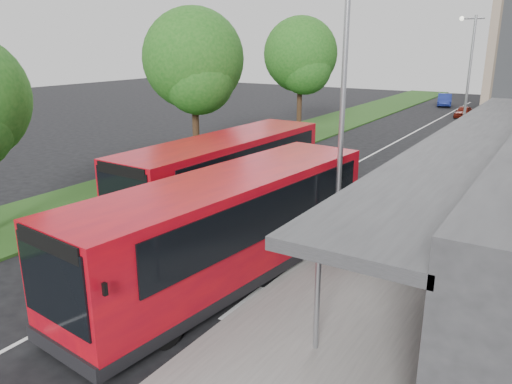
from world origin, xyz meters
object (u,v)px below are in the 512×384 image
lamp_post_near (340,108)px  bollard (472,149)px  bus_main (229,228)px  bus_second (225,174)px  tree_far (301,59)px  car_far (445,100)px  lamp_post_far (468,74)px  litter_bin (454,187)px  tree_mid (194,66)px  car_near (464,112)px

lamp_post_near → bollard: (1.24, 16.94, -4.06)m
bus_main → bus_second: size_ratio=1.03×
bus_main → lamp_post_near: bearing=63.1°
bus_main → bollard: size_ratio=10.80×
tree_far → car_far: bearing=77.5°
lamp_post_near → lamp_post_far: 20.00m
car_far → litter_bin: bearing=-89.0°
lamp_post_far → car_far: lamp_post_far is taller
bollard → lamp_post_near: bearing=-94.2°
lamp_post_far → bus_main: lamp_post_far is taller
bus_main → bus_second: bus_main is taller
tree_far → lamp_post_far: tree_far is taller
tree_far → bollard: tree_far is taller
tree_mid → litter_bin: 14.05m
tree_mid → bus_main: 14.17m
tree_mid → litter_bin: (13.11, 1.39, -4.87)m
lamp_post_near → bollard: 17.46m
lamp_post_far → litter_bin: bearing=-80.3°
litter_bin → bus_second: bearing=-138.8°
tree_far → bollard: size_ratio=8.26×
tree_mid → bus_main: tree_mid is taller
car_near → car_far: 8.63m
bus_second → car_far: size_ratio=2.72×
car_far → bollard: bearing=-86.5°
tree_mid → bus_main: size_ratio=0.76×
bus_second → car_far: 40.89m
bus_main → car_far: (-3.98, 45.75, -0.92)m
bus_second → bollard: 16.54m
tree_far → bus_second: (5.61, -17.18, -3.88)m
bus_main → car_near: 37.83m
tree_mid → bus_second: tree_mid is taller
bus_second → car_near: 33.10m
lamp_post_far → bus_second: bearing=-106.9°
lamp_post_far → litter_bin: lamp_post_far is taller
tree_far → lamp_post_far: bearing=4.9°
bollard → car_far: car_far is taller
bus_second → bollard: (6.76, 15.07, -0.88)m
tree_mid → bus_second: bearing=-42.7°
car_near → bollard: bearing=-77.5°
bus_second → litter_bin: (7.50, 6.57, -1.01)m
bus_main → car_far: size_ratio=2.79×
car_near → tree_far: bearing=-118.0°
lamp_post_far → car_near: bearing=99.6°
tree_far → litter_bin: 17.56m
lamp_post_far → tree_mid: bearing=-130.7°
tree_far → lamp_post_near: bearing=-59.7°
lamp_post_near → bus_main: lamp_post_near is taller
bus_main → car_near: bearing=96.4°
lamp_post_near → bus_second: 6.64m
tree_far → bollard: bearing=-9.7°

